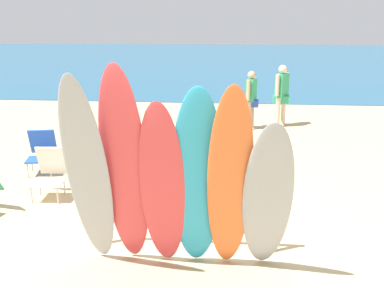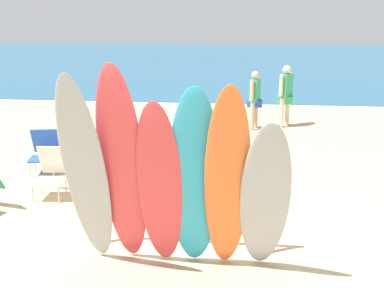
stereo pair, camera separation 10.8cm
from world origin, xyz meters
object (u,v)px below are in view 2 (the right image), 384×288
at_px(surfboard_grey_0, 86,177).
at_px(surfboard_red_2, 160,188).
at_px(surfboard_rack, 183,206).
at_px(surfboard_teal_3, 194,182).
at_px(beachgoer_near_rack, 286,92).
at_px(beachgoer_photographing, 122,139).
at_px(surfboard_grey_5, 265,200).
at_px(surfboard_orange_4, 227,184).
at_px(surfboard_red_1, 123,171).
at_px(beach_chair_red, 44,149).
at_px(beachgoer_midbeach, 255,96).
at_px(beach_chair_blue, 52,170).

relative_size(surfboard_grey_0, surfboard_red_2, 1.17).
bearing_deg(surfboard_rack, surfboard_teal_3, -69.86).
bearing_deg(beachgoer_near_rack, beachgoer_photographing, -178.45).
xyz_separation_m(surfboard_rack, beachgoer_photographing, (-1.27, 1.88, 0.35)).
distance_m(surfboard_red_2, surfboard_grey_5, 1.16).
distance_m(beachgoer_photographing, beachgoer_near_rack, 6.17).
height_order(surfboard_teal_3, surfboard_grey_5, surfboard_teal_3).
xyz_separation_m(surfboard_orange_4, beachgoer_near_rack, (1.32, 7.81, -0.17)).
xyz_separation_m(surfboard_rack, surfboard_red_1, (-0.58, -0.62, 0.66)).
relative_size(surfboard_teal_3, beachgoer_photographing, 1.43).
bearing_deg(beach_chair_red, surfboard_orange_4, -55.97).
distance_m(surfboard_orange_4, beachgoer_midbeach, 7.46).
height_order(surfboard_grey_0, surfboard_grey_5, surfboard_grey_0).
relative_size(beachgoer_midbeach, beachgoer_near_rack, 0.92).
bearing_deg(surfboard_red_1, surfboard_rack, 44.12).
height_order(surfboard_red_1, beachgoer_midbeach, surfboard_red_1).
bearing_deg(surfboard_grey_0, surfboard_orange_4, 1.04).
xyz_separation_m(beachgoer_midbeach, beach_chair_blue, (-3.46, -5.20, -0.47)).
distance_m(surfboard_grey_0, beachgoer_midbeach, 7.79).
bearing_deg(beach_chair_red, beachgoer_near_rack, 28.66).
height_order(beachgoer_photographing, beach_chair_blue, beachgoer_photographing).
height_order(surfboard_red_2, beachgoer_near_rack, surfboard_red_2).
height_order(surfboard_rack, beachgoer_midbeach, beachgoer_midbeach).
bearing_deg(beach_chair_blue, beachgoer_midbeach, 52.34).
relative_size(surfboard_red_2, beachgoer_midbeach, 1.39).
xyz_separation_m(surfboard_grey_0, surfboard_grey_5, (1.95, 0.12, -0.24)).
height_order(surfboard_teal_3, beachgoer_photographing, surfboard_teal_3).
relative_size(surfboard_red_1, surfboard_teal_3, 1.11).
relative_size(surfboard_grey_5, beach_chair_red, 2.47).
bearing_deg(surfboard_grey_5, surfboard_orange_4, -176.22).
bearing_deg(surfboard_red_1, surfboard_red_2, 1.17).
relative_size(surfboard_teal_3, surfboard_grey_5, 1.14).
bearing_deg(surfboard_grey_0, surfboard_teal_3, 5.32).
distance_m(surfboard_red_1, surfboard_orange_4, 1.16).
relative_size(beachgoer_photographing, beach_chair_blue, 1.95).
xyz_separation_m(surfboard_red_2, beachgoer_near_rack, (2.07, 7.77, -0.07)).
xyz_separation_m(surfboard_red_2, surfboard_teal_3, (0.38, 0.02, 0.08)).
distance_m(beachgoer_midbeach, beachgoer_near_rack, 0.93).
xyz_separation_m(surfboard_grey_0, beach_chair_red, (-2.11, 3.53, -0.77)).
bearing_deg(surfboard_orange_4, beach_chair_blue, 139.77).
bearing_deg(beach_chair_red, surfboard_grey_0, -71.72).
height_order(surfboard_red_1, surfboard_grey_5, surfboard_red_1).
relative_size(surfboard_grey_0, beach_chair_blue, 3.05).
bearing_deg(surfboard_teal_3, beachgoer_near_rack, 72.04).
relative_size(beach_chair_red, beach_chair_blue, 0.99).
bearing_deg(beach_chair_red, surfboard_red_1, -66.55).
distance_m(surfboard_rack, beachgoer_midbeach, 6.89).
height_order(surfboard_grey_0, beachgoer_photographing, surfboard_grey_0).
xyz_separation_m(surfboard_grey_5, beachgoer_near_rack, (0.91, 7.78, 0.01)).
relative_size(surfboard_orange_4, beachgoer_near_rack, 1.41).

